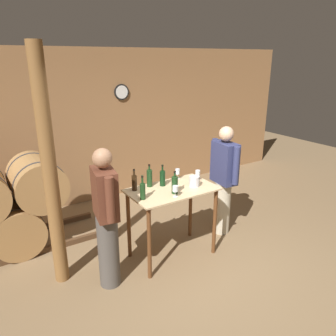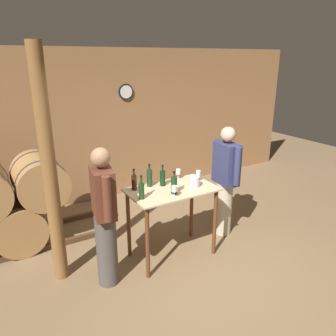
# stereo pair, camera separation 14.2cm
# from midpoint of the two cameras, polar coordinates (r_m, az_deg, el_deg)

# --- Properties ---
(ground_plane) EXTENTS (14.00, 14.00, 0.00)m
(ground_plane) POSITION_cam_midpoint_polar(r_m,az_deg,el_deg) (4.24, 7.72, -18.23)
(ground_plane) COLOR brown
(back_wall) EXTENTS (8.40, 0.08, 2.70)m
(back_wall) POSITION_cam_midpoint_polar(r_m,az_deg,el_deg) (6.08, -9.18, 7.27)
(back_wall) COLOR #996B42
(back_wall) RESTS_ON ground_plane
(barrel_rack) EXTENTS (3.05, 0.83, 1.27)m
(barrel_rack) POSITION_cam_midpoint_polar(r_m,az_deg,el_deg) (4.93, -26.43, -6.23)
(barrel_rack) COLOR #4C331E
(barrel_rack) RESTS_ON ground_plane
(tasting_table) EXTENTS (1.12, 0.66, 0.96)m
(tasting_table) POSITION_cam_midpoint_polar(r_m,az_deg,el_deg) (4.22, 1.66, -6.12)
(tasting_table) COLOR #D1B284
(tasting_table) RESTS_ON ground_plane
(wooden_post) EXTENTS (0.16, 0.16, 2.70)m
(wooden_post) POSITION_cam_midpoint_polar(r_m,az_deg,el_deg) (3.77, -18.95, -0.64)
(wooden_post) COLOR brown
(wooden_post) RESTS_ON ground_plane
(wine_bottle_far_left) EXTENTS (0.07, 0.07, 0.29)m
(wine_bottle_far_left) POSITION_cam_midpoint_polar(r_m,az_deg,el_deg) (3.83, -3.58, -3.87)
(wine_bottle_far_left) COLOR #193819
(wine_bottle_far_left) RESTS_ON tasting_table
(wine_bottle_left) EXTENTS (0.07, 0.07, 0.28)m
(wine_bottle_left) POSITION_cam_midpoint_polar(r_m,az_deg,el_deg) (4.09, -4.94, -2.41)
(wine_bottle_left) COLOR black
(wine_bottle_left) RESTS_ON tasting_table
(wine_bottle_center) EXTENTS (0.07, 0.07, 0.30)m
(wine_bottle_center) POSITION_cam_midpoint_polar(r_m,az_deg,el_deg) (4.19, -2.27, -1.66)
(wine_bottle_center) COLOR #193819
(wine_bottle_center) RESTS_ON tasting_table
(wine_bottle_right) EXTENTS (0.08, 0.08, 0.28)m
(wine_bottle_right) POSITION_cam_midpoint_polar(r_m,az_deg,el_deg) (3.97, 2.09, -2.94)
(wine_bottle_right) COLOR #193819
(wine_bottle_right) RESTS_ON tasting_table
(wine_bottle_far_right) EXTENTS (0.07, 0.07, 0.28)m
(wine_bottle_far_right) POSITION_cam_midpoint_polar(r_m,az_deg,el_deg) (4.21, 0.02, -1.70)
(wine_bottle_far_right) COLOR black
(wine_bottle_far_right) RESTS_ON tasting_table
(wine_glass_near_left) EXTENTS (0.07, 0.07, 0.14)m
(wine_glass_near_left) POSITION_cam_midpoint_polar(r_m,az_deg,el_deg) (3.88, 2.16, -3.70)
(wine_glass_near_left) COLOR silver
(wine_glass_near_left) RESTS_ON tasting_table
(wine_glass_near_center) EXTENTS (0.06, 0.06, 0.14)m
(wine_glass_near_center) POSITION_cam_midpoint_polar(r_m,az_deg,el_deg) (4.45, 2.71, -0.70)
(wine_glass_near_center) COLOR silver
(wine_glass_near_center) RESTS_ON tasting_table
(wine_glass_near_right) EXTENTS (0.06, 0.06, 0.15)m
(wine_glass_near_right) POSITION_cam_midpoint_polar(r_m,az_deg,el_deg) (4.40, 6.23, -0.96)
(wine_glass_near_right) COLOR silver
(wine_glass_near_right) RESTS_ON tasting_table
(ice_bucket) EXTENTS (0.13, 0.13, 0.14)m
(ice_bucket) POSITION_cam_midpoint_polar(r_m,az_deg,el_deg) (4.21, 5.59, -2.37)
(ice_bucket) COLOR silver
(ice_bucket) RESTS_ON tasting_table
(person_host) EXTENTS (0.29, 0.58, 1.65)m
(person_host) POSITION_cam_midpoint_polar(r_m,az_deg,el_deg) (3.71, -9.92, -8.20)
(person_host) COLOR #4C4742
(person_host) RESTS_ON ground_plane
(person_visitor_with_scarf) EXTENTS (0.25, 0.59, 1.63)m
(person_visitor_with_scarf) POSITION_cam_midpoint_polar(r_m,az_deg,el_deg) (4.81, 10.79, -1.97)
(person_visitor_with_scarf) COLOR #B7AD93
(person_visitor_with_scarf) RESTS_ON ground_plane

